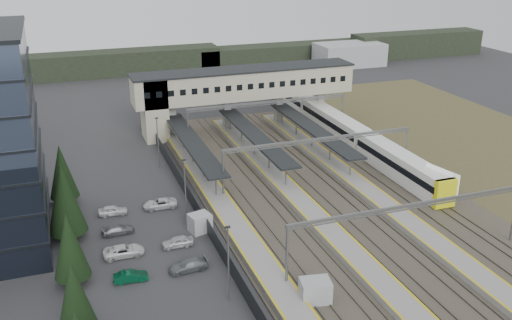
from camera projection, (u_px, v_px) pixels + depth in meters
name	position (u px, v px, depth m)	size (l,w,h in m)	color
ground	(276.00, 247.00, 64.89)	(220.00, 220.00, 0.00)	#2B2B2D
conifer_row	(71.00, 261.00, 52.86)	(4.42, 49.82, 9.50)	black
car_park	(169.00, 304.00, 53.77)	(10.65, 44.66, 1.29)	silver
lampposts	(203.00, 219.00, 61.90)	(0.50, 53.25, 8.07)	slate
fence	(209.00, 228.00, 66.87)	(0.08, 90.00, 2.00)	#26282B
relay_cabin_near	(315.00, 291.00, 54.65)	(3.23, 2.61, 2.41)	#9FA3A5
relay_cabin_far	(200.00, 223.00, 67.94)	(2.87, 2.57, 2.24)	#9FA3A5
rail_corridor	(330.00, 213.00, 72.08)	(34.00, 90.00, 0.92)	#3A362C
canopies	(254.00, 135.00, 89.32)	(23.10, 30.00, 3.28)	black
footbridge	(230.00, 88.00, 101.23)	(40.40, 6.40, 11.20)	#ACA68A
gantries	(359.00, 175.00, 69.08)	(28.40, 62.28, 7.17)	slate
train	(335.00, 124.00, 100.30)	(3.02, 63.18, 3.81)	white
billboard	(441.00, 180.00, 75.14)	(1.42, 5.42, 4.61)	slate
treeline_far	(232.00, 57.00, 152.17)	(170.00, 19.00, 7.00)	black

